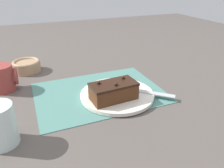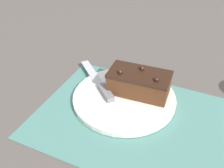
# 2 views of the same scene
# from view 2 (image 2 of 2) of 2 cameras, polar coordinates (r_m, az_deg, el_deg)

# --- Properties ---
(ground_plane) EXTENTS (3.00, 3.00, 0.00)m
(ground_plane) POSITION_cam_2_polar(r_m,az_deg,el_deg) (0.63, 4.80, -7.79)
(ground_plane) COLOR #544C47
(placemat_woven) EXTENTS (0.46, 0.34, 0.00)m
(placemat_woven) POSITION_cam_2_polar(r_m,az_deg,el_deg) (0.63, 4.81, -7.66)
(placemat_woven) COLOR slate
(placemat_woven) RESTS_ON ground_plane
(cake_plate) EXTENTS (0.26, 0.26, 0.01)m
(cake_plate) POSITION_cam_2_polar(r_m,az_deg,el_deg) (0.67, 2.68, -3.00)
(cake_plate) COLOR white
(cake_plate) RESTS_ON placemat_woven
(chocolate_cake) EXTENTS (0.16, 0.09, 0.07)m
(chocolate_cake) POSITION_cam_2_polar(r_m,az_deg,el_deg) (0.67, 5.91, 0.32)
(chocolate_cake) COLOR #512D19
(chocolate_cake) RESTS_ON cake_plate
(serving_knife) EXTENTS (0.17, 0.16, 0.01)m
(serving_knife) POSITION_cam_2_polar(r_m,az_deg,el_deg) (0.69, -2.40, -0.35)
(serving_knife) COLOR slate
(serving_knife) RESTS_ON cake_plate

